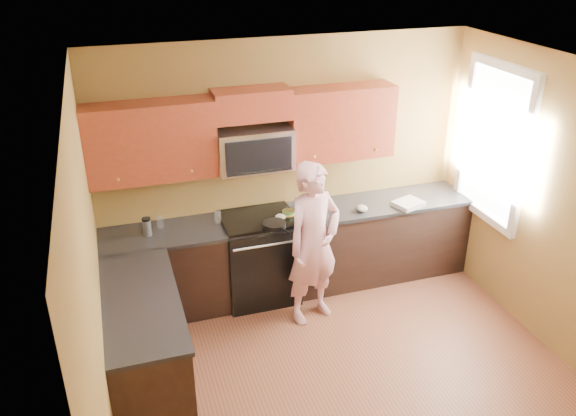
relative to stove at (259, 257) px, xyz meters
name	(u,v)px	position (x,y,z in m)	size (l,w,h in m)	color
floor	(355,390)	(0.40, -1.68, -0.47)	(4.00, 4.00, 0.00)	brown
ceiling	(375,84)	(0.40, -1.68, 2.23)	(4.00, 4.00, 0.00)	white
wall_back	(286,166)	(0.40, 0.32, 0.88)	(4.00, 4.00, 0.00)	olive
wall_left	(95,302)	(-1.60, -1.68, 0.88)	(4.00, 4.00, 0.00)	olive
wall_right	(575,221)	(2.40, -1.68, 0.88)	(4.00, 4.00, 0.00)	olive
cabinet_back_run	(294,253)	(0.40, 0.02, -0.03)	(4.00, 0.60, 0.88)	black
cabinet_left_run	(145,346)	(-1.30, -1.08, -0.03)	(0.60, 1.60, 0.88)	black
countertop_back	(295,216)	(0.40, 0.01, 0.43)	(4.00, 0.62, 0.04)	black
countertop_left	(141,301)	(-1.29, -1.08, 0.43)	(0.62, 1.60, 0.04)	black
stove	(259,257)	(0.00, 0.00, 0.00)	(0.76, 0.65, 0.95)	black
microwave	(254,168)	(0.00, 0.12, 0.97)	(0.76, 0.40, 0.42)	silver
upper_cab_left	(154,178)	(-0.99, 0.16, 0.97)	(1.22, 0.33, 0.75)	maroon
upper_cab_right	(339,157)	(0.94, 0.16, 0.97)	(1.12, 0.33, 0.75)	maroon
upper_cab_over_mw	(251,104)	(0.00, 0.16, 1.62)	(0.76, 0.33, 0.30)	maroon
window	(494,144)	(2.38, -0.48, 1.17)	(0.06, 1.06, 1.66)	white
woman	(314,244)	(0.42, -0.53, 0.37)	(0.62, 0.41, 1.69)	pink
frying_pan	(274,227)	(0.10, -0.26, 0.47)	(0.24, 0.41, 0.05)	black
butter_tub	(288,217)	(0.32, -0.03, 0.45)	(0.13, 0.13, 0.10)	yellow
toast_slice	(320,215)	(0.64, -0.10, 0.45)	(0.11, 0.11, 0.01)	#B27F47
napkin_a	(280,217)	(0.22, -0.07, 0.48)	(0.11, 0.12, 0.06)	silver
napkin_b	(362,208)	(1.10, -0.14, 0.48)	(0.12, 0.13, 0.07)	silver
dish_towel	(408,204)	(1.64, -0.17, 0.47)	(0.30, 0.24, 0.05)	white
travel_mug	(148,235)	(-1.12, 0.02, 0.45)	(0.09, 0.09, 0.18)	silver
glass_a	(145,226)	(-1.13, 0.11, 0.51)	(0.07, 0.07, 0.12)	silver
glass_b	(160,222)	(-0.98, 0.15, 0.51)	(0.07, 0.07, 0.12)	silver
glass_c	(218,217)	(-0.41, 0.08, 0.51)	(0.07, 0.07, 0.12)	silver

